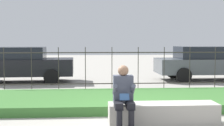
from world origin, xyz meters
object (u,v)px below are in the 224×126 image
(stone_bench, at_px, (163,115))
(person_seated_reader, at_px, (124,95))
(car_parked_left, at_px, (18,64))
(car_parked_right, at_px, (210,62))

(stone_bench, distance_m, person_seated_reader, 1.02)
(car_parked_left, bearing_deg, car_parked_right, -0.99)
(person_seated_reader, distance_m, car_parked_right, 8.47)
(car_parked_right, bearing_deg, car_parked_left, -179.10)
(stone_bench, xyz_separation_m, person_seated_reader, (-0.84, -0.31, 0.48))
(car_parked_right, xyz_separation_m, car_parked_left, (-8.08, -0.18, -0.01))
(stone_bench, relative_size, car_parked_left, 0.50)
(car_parked_right, bearing_deg, stone_bench, -118.40)
(car_parked_right, bearing_deg, person_seated_reader, -122.46)
(person_seated_reader, height_order, car_parked_left, car_parked_left)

